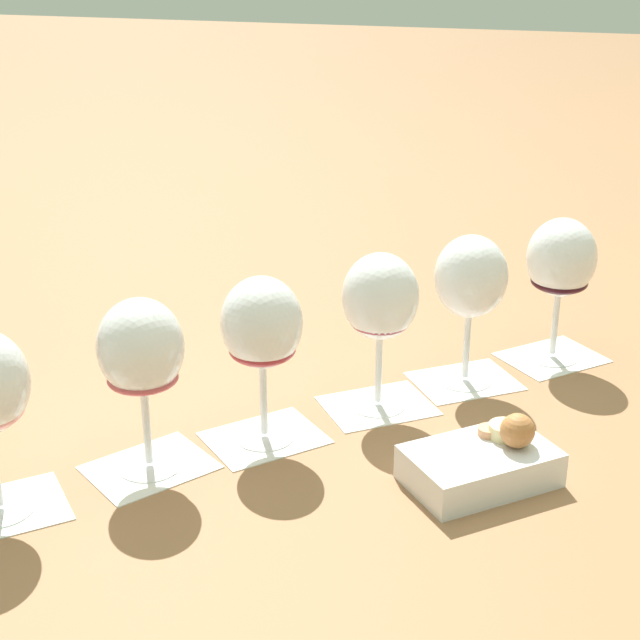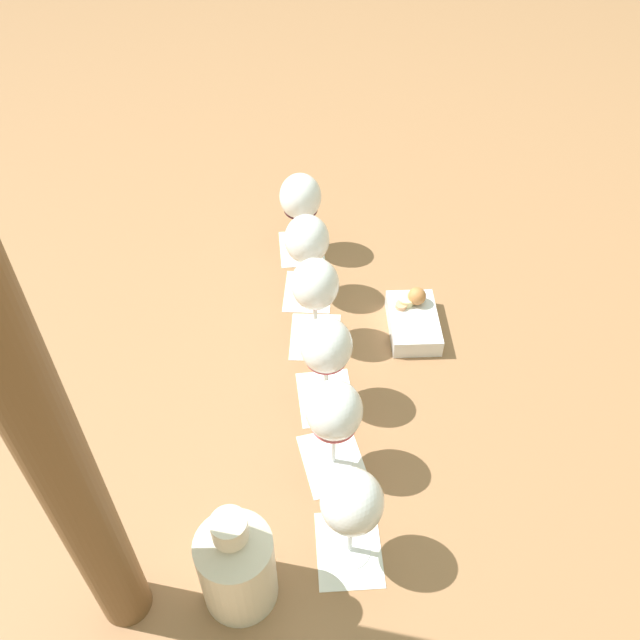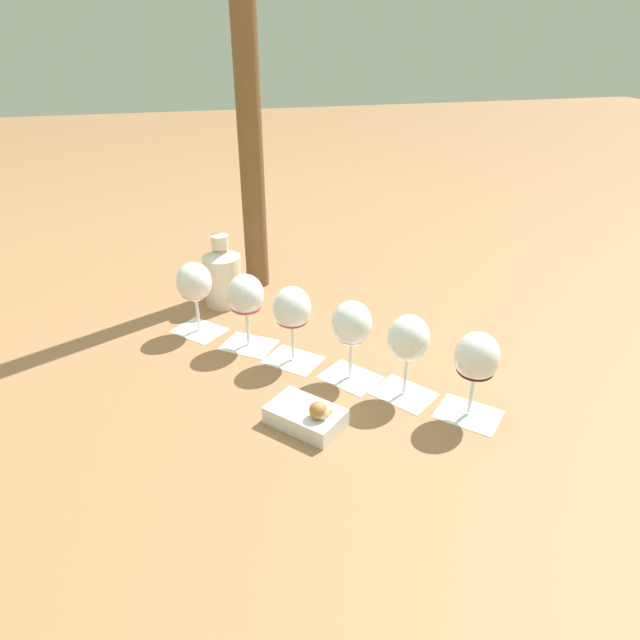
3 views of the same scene
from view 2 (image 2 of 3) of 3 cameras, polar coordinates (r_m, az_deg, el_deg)
name	(u,v)px [view 2 (image 2 of 3)]	position (r m, az deg, el deg)	size (l,w,h in m)	color
ground_plane	(321,366)	(1.19, 0.05, -3.93)	(8.00, 8.00, 0.00)	#936642
tasting_card_0	(349,549)	(1.01, 2.45, -18.72)	(0.15, 0.15, 0.00)	white
tasting_card_1	(333,461)	(1.08, 1.10, -11.79)	(0.14, 0.15, 0.00)	white
tasting_card_2	(326,397)	(1.15, 0.49, -6.54)	(0.15, 0.15, 0.00)	white
tasting_card_3	(315,337)	(1.24, -0.39, -1.41)	(0.15, 0.14, 0.00)	white
tasting_card_4	(308,292)	(1.33, -1.03, 2.41)	(0.15, 0.14, 0.00)	white
tasting_card_5	(302,248)	(1.43, -1.55, 6.07)	(0.15, 0.15, 0.00)	white
wine_glass_0	(352,505)	(0.90, 2.69, -15.33)	(0.08, 0.08, 0.18)	white
wine_glass_1	(334,414)	(0.98, 1.20, -7.88)	(0.08, 0.08, 0.18)	white
wine_glass_2	(326,349)	(1.06, 0.53, -2.45)	(0.08, 0.08, 0.18)	white
wine_glass_3	(315,288)	(1.15, -0.42, 2.74)	(0.08, 0.08, 0.18)	white
wine_glass_4	(307,243)	(1.25, -1.11, 6.52)	(0.08, 0.08, 0.18)	white
wine_glass_5	(301,200)	(1.35, -1.65, 10.08)	(0.08, 0.08, 0.18)	white
ceramic_vase	(236,563)	(0.91, -7.06, -19.68)	(0.10, 0.10, 0.19)	beige
snack_dish	(413,319)	(1.25, 7.85, 0.09)	(0.16, 0.16, 0.07)	silver
umbrella_pole	(15,377)	(0.62, -24.30, -4.36)	(0.06, 0.06, 0.94)	brown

